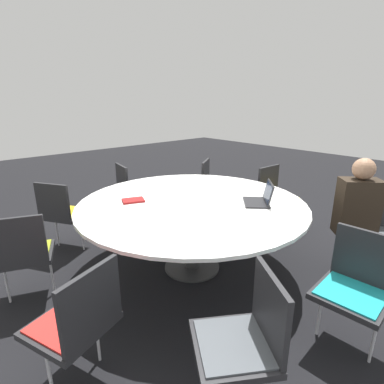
{
  "coord_description": "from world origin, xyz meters",
  "views": [
    {
      "loc": [
        1.88,
        2.08,
        1.72
      ],
      "look_at": [
        0.0,
        0.0,
        0.84
      ],
      "focal_mm": 28.0,
      "sensor_mm": 36.0,
      "label": 1
    }
  ],
  "objects_px": {
    "chair_5": "(23,251)",
    "chair_6": "(78,318)",
    "person_0": "(357,210)",
    "laptop": "(261,198)",
    "chair_3": "(131,188)",
    "chair_1": "(275,193)",
    "chair_2": "(214,184)",
    "chair_4": "(62,210)",
    "chair_8": "(356,283)",
    "chair_0": "(376,226)",
    "spiral_notebook": "(133,200)",
    "chair_7": "(245,334)"
  },
  "relations": [
    {
      "from": "chair_6",
      "to": "person_0",
      "type": "distance_m",
      "value": 2.56
    },
    {
      "from": "chair_6",
      "to": "chair_8",
      "type": "xyz_separation_m",
      "value": [
        -1.56,
        0.94,
        0.0
      ]
    },
    {
      "from": "laptop",
      "to": "chair_3",
      "type": "bearing_deg",
      "value": -126.12
    },
    {
      "from": "chair_7",
      "to": "chair_0",
      "type": "bearing_deg",
      "value": -55.5
    },
    {
      "from": "chair_2",
      "to": "chair_6",
      "type": "xyz_separation_m",
      "value": [
        2.65,
        1.46,
        0.0
      ]
    },
    {
      "from": "person_0",
      "to": "spiral_notebook",
      "type": "relative_size",
      "value": 4.8
    },
    {
      "from": "chair_2",
      "to": "chair_4",
      "type": "distance_m",
      "value": 2.12
    },
    {
      "from": "chair_3",
      "to": "spiral_notebook",
      "type": "relative_size",
      "value": 3.4
    },
    {
      "from": "chair_0",
      "to": "chair_7",
      "type": "relative_size",
      "value": 1.0
    },
    {
      "from": "chair_0",
      "to": "chair_1",
      "type": "height_order",
      "value": "same"
    },
    {
      "from": "chair_1",
      "to": "chair_4",
      "type": "distance_m",
      "value": 2.68
    },
    {
      "from": "chair_4",
      "to": "laptop",
      "type": "relative_size",
      "value": 2.12
    },
    {
      "from": "person_0",
      "to": "laptop",
      "type": "distance_m",
      "value": 0.92
    },
    {
      "from": "chair_2",
      "to": "chair_4",
      "type": "relative_size",
      "value": 1.0
    },
    {
      "from": "chair_6",
      "to": "chair_7",
      "type": "xyz_separation_m",
      "value": [
        -0.62,
        0.73,
        0.0
      ]
    },
    {
      "from": "chair_2",
      "to": "person_0",
      "type": "xyz_separation_m",
      "value": [
        0.16,
        2.05,
        0.2
      ]
    },
    {
      "from": "chair_8",
      "to": "chair_7",
      "type": "bearing_deg",
      "value": 74.12
    },
    {
      "from": "chair_3",
      "to": "chair_2",
      "type": "bearing_deg",
      "value": 69.21
    },
    {
      "from": "chair_2",
      "to": "chair_0",
      "type": "bearing_deg",
      "value": 58.61
    },
    {
      "from": "chair_1",
      "to": "chair_6",
      "type": "height_order",
      "value": "same"
    },
    {
      "from": "chair_2",
      "to": "chair_7",
      "type": "height_order",
      "value": "same"
    },
    {
      "from": "chair_2",
      "to": "chair_6",
      "type": "bearing_deg",
      "value": -4.09
    },
    {
      "from": "chair_0",
      "to": "spiral_notebook",
      "type": "height_order",
      "value": "chair_0"
    },
    {
      "from": "chair_5",
      "to": "chair_8",
      "type": "bearing_deg",
      "value": -29.68
    },
    {
      "from": "chair_1",
      "to": "chair_5",
      "type": "distance_m",
      "value": 3.0
    },
    {
      "from": "chair_2",
      "to": "chair_3",
      "type": "bearing_deg",
      "value": -64.13
    },
    {
      "from": "chair_8",
      "to": "chair_4",
      "type": "bearing_deg",
      "value": 16.48
    },
    {
      "from": "chair_7",
      "to": "chair_8",
      "type": "relative_size",
      "value": 1.0
    },
    {
      "from": "chair_3",
      "to": "spiral_notebook",
      "type": "distance_m",
      "value": 1.3
    },
    {
      "from": "chair_5",
      "to": "chair_8",
      "type": "distance_m",
      "value": 2.58
    },
    {
      "from": "laptop",
      "to": "person_0",
      "type": "bearing_deg",
      "value": 89.06
    },
    {
      "from": "chair_5",
      "to": "laptop",
      "type": "xyz_separation_m",
      "value": [
        -1.89,
        1.01,
        0.29
      ]
    },
    {
      "from": "chair_3",
      "to": "spiral_notebook",
      "type": "xyz_separation_m",
      "value": [
        0.63,
        1.11,
        0.24
      ]
    },
    {
      "from": "chair_8",
      "to": "chair_5",
      "type": "bearing_deg",
      "value": 34.77
    },
    {
      "from": "chair_0",
      "to": "chair_2",
      "type": "relative_size",
      "value": 1.0
    },
    {
      "from": "chair_2",
      "to": "chair_8",
      "type": "relative_size",
      "value": 1.0
    },
    {
      "from": "chair_5",
      "to": "chair_6",
      "type": "height_order",
      "value": "same"
    },
    {
      "from": "chair_5",
      "to": "person_0",
      "type": "xyz_separation_m",
      "value": [
        -2.51,
        1.68,
        0.2
      ]
    },
    {
      "from": "chair_1",
      "to": "chair_8",
      "type": "height_order",
      "value": "same"
    },
    {
      "from": "chair_8",
      "to": "chair_0",
      "type": "bearing_deg",
      "value": -81.3
    },
    {
      "from": "chair_6",
      "to": "spiral_notebook",
      "type": "distance_m",
      "value": 1.41
    },
    {
      "from": "chair_1",
      "to": "chair_7",
      "type": "relative_size",
      "value": 1.0
    },
    {
      "from": "chair_7",
      "to": "spiral_notebook",
      "type": "relative_size",
      "value": 3.4
    },
    {
      "from": "chair_0",
      "to": "chair_2",
      "type": "distance_m",
      "value": 2.17
    },
    {
      "from": "chair_3",
      "to": "chair_1",
      "type": "bearing_deg",
      "value": 51.65
    },
    {
      "from": "chair_3",
      "to": "chair_0",
      "type": "bearing_deg",
      "value": 31.77
    },
    {
      "from": "chair_8",
      "to": "laptop",
      "type": "height_order",
      "value": "laptop"
    },
    {
      "from": "chair_7",
      "to": "person_0",
      "type": "relative_size",
      "value": 0.71
    },
    {
      "from": "chair_5",
      "to": "chair_6",
      "type": "relative_size",
      "value": 1.0
    },
    {
      "from": "chair_0",
      "to": "chair_2",
      "type": "bearing_deg",
      "value": -41.77
    }
  ]
}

